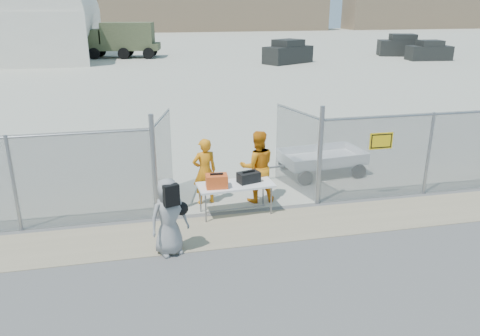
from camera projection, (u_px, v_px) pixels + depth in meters
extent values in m
plane|color=#575656|center=(261.00, 250.00, 9.61)|extent=(160.00, 160.00, 0.00)
cube|color=#ACAB9A|center=(157.00, 52.00, 48.28)|extent=(160.00, 80.00, 0.01)
cube|color=gray|center=(249.00, 228.00, 10.53)|extent=(44.00, 1.60, 0.01)
cube|color=#E85620|center=(217.00, 181.00, 10.78)|extent=(0.51, 0.36, 0.31)
cube|color=black|center=(249.00, 177.00, 11.11)|extent=(0.58, 0.43, 0.25)
imported|color=orange|center=(205.00, 171.00, 11.59)|extent=(0.68, 0.51, 1.70)
imported|color=orange|center=(257.00, 167.00, 11.71)|extent=(0.93, 0.74, 1.85)
imported|color=gray|center=(169.00, 217.00, 9.25)|extent=(0.90, 0.73, 1.60)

